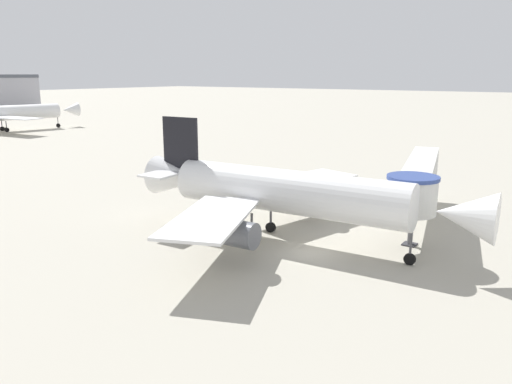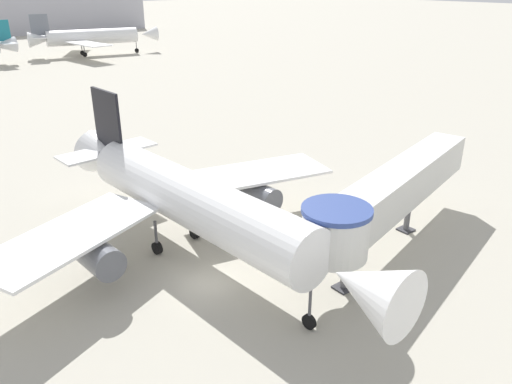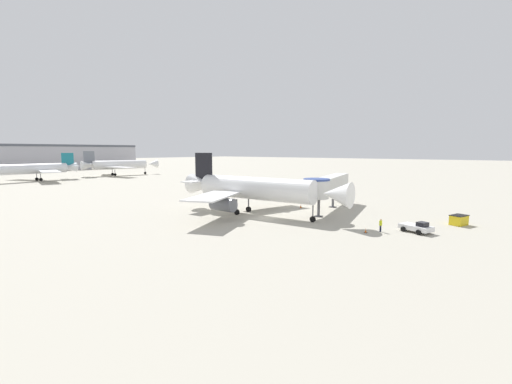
{
  "view_description": "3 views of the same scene",
  "coord_description": "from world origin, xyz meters",
  "px_view_note": "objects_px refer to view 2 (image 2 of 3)",
  "views": [
    {
      "loc": [
        -33.64,
        -18.49,
        14.11
      ],
      "look_at": [
        -3.45,
        2.96,
        5.32
      ],
      "focal_mm": 35.0,
      "sensor_mm": 36.0,
      "label": 1
    },
    {
      "loc": [
        -14.48,
        -23.47,
        18.23
      ],
      "look_at": [
        3.81,
        -0.38,
        5.57
      ],
      "focal_mm": 35.0,
      "sensor_mm": 36.0,
      "label": 2
    },
    {
      "loc": [
        -41.99,
        -32.42,
        10.62
      ],
      "look_at": [
        1.88,
        3.34,
        3.72
      ],
      "focal_mm": 24.0,
      "sensor_mm": 36.0,
      "label": 3
    }
  ],
  "objects_px": {
    "traffic_cone_starboard_wing": "(326,224)",
    "background_jet_gray_tail": "(90,37)",
    "jet_bridge": "(388,194)",
    "main_airplane": "(190,201)"
  },
  "relations": [
    {
      "from": "main_airplane",
      "to": "jet_bridge",
      "type": "xyz_separation_m",
      "value": [
        10.91,
        -8.13,
        0.28
      ]
    },
    {
      "from": "main_airplane",
      "to": "background_jet_gray_tail",
      "type": "height_order",
      "value": "background_jet_gray_tail"
    },
    {
      "from": "main_airplane",
      "to": "jet_bridge",
      "type": "distance_m",
      "value": 13.61
    },
    {
      "from": "jet_bridge",
      "to": "traffic_cone_starboard_wing",
      "type": "distance_m",
      "value": 6.76
    },
    {
      "from": "background_jet_gray_tail",
      "to": "main_airplane",
      "type": "bearing_deg",
      "value": 172.84
    },
    {
      "from": "jet_bridge",
      "to": "traffic_cone_starboard_wing",
      "type": "height_order",
      "value": "jet_bridge"
    },
    {
      "from": "traffic_cone_starboard_wing",
      "to": "jet_bridge",
      "type": "bearing_deg",
      "value": -86.83
    },
    {
      "from": "main_airplane",
      "to": "traffic_cone_starboard_wing",
      "type": "height_order",
      "value": "main_airplane"
    },
    {
      "from": "traffic_cone_starboard_wing",
      "to": "main_airplane",
      "type": "bearing_deg",
      "value": 164.84
    },
    {
      "from": "traffic_cone_starboard_wing",
      "to": "background_jet_gray_tail",
      "type": "xyz_separation_m",
      "value": [
        22.19,
        104.52,
        4.21
      ]
    }
  ]
}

